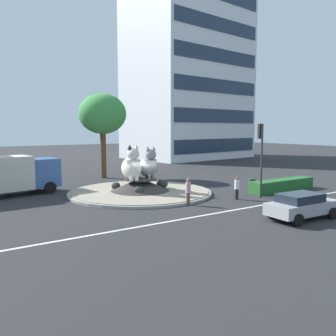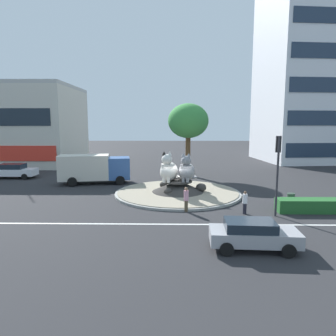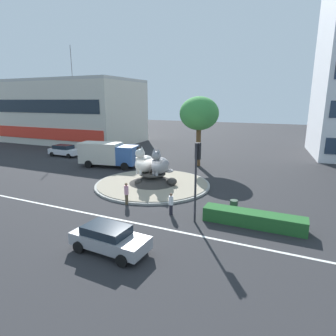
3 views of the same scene
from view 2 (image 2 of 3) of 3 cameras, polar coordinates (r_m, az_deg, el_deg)
The scene contains 15 objects.
ground_plane at distance 26.44m, azimuth 1.82°, elevation -4.86°, with size 160.00×160.00×0.00m, color #28282B.
lane_centreline at distance 18.81m, azimuth 2.17°, elevation -10.37°, with size 112.00×0.20×0.01m, color silver.
roundabout_island at distance 26.36m, azimuth 1.85°, elevation -4.07°, with size 10.69×10.69×1.17m.
cat_statue_white at distance 25.88m, azimuth 0.11°, elevation -0.37°, with size 2.17×2.66×2.58m.
cat_statue_grey at distance 26.05m, azimuth 3.49°, elevation -0.45°, with size 1.84×2.41×2.42m.
traffic_light_mast at distance 20.95m, azimuth 19.66°, elevation 1.26°, with size 0.36×0.46×5.22m.
office_tower at distance 57.00m, azimuth 27.25°, elevation 19.48°, with size 19.91×14.96×35.84m.
clipped_hedge_strip at distance 23.66m, azimuth 26.85°, elevation -6.23°, with size 6.32×1.20×0.90m, color #235B28.
broadleaf_tree_behind_island at distance 35.26m, azimuth 3.76°, elevation 8.61°, with size 4.59×4.59×8.23m.
pedestrian_pink_shirt at distance 21.12m, azimuth 3.39°, elevation -5.69°, with size 0.33×0.33×1.72m.
pedestrian_white_shirt at distance 21.26m, azimuth 14.05°, elevation -6.09°, with size 0.32×0.32×1.57m.
sedan_on_far_lane at distance 37.86m, azimuth -26.64°, elevation -0.45°, with size 4.64×2.13×1.59m.
hatchback_near_shophouse at distance 15.62m, azimuth 15.46°, elevation -11.70°, with size 4.29×2.13×1.42m.
delivery_box_truck at distance 31.62m, azimuth -13.55°, elevation 0.04°, with size 7.20×3.53×2.89m.
litter_bin at distance 24.54m, azimuth 21.78°, elevation -5.42°, with size 0.56×0.56×0.90m.
Camera 2 is at (-0.39, -25.74, 6.03)m, focal length 32.92 mm.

